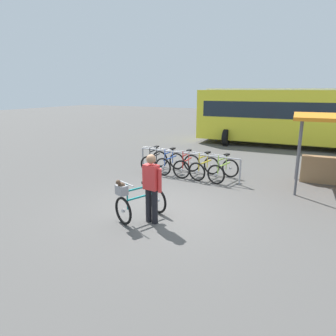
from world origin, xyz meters
The scene contains 10 objects.
ground_plane centered at (0.00, 0.00, 0.00)m, with size 80.00×80.00×0.00m, color #514F4C.
bike_rack_rail centered at (-0.73, 3.13, 0.68)m, with size 3.91×0.19×0.88m.
racked_bike_black centered at (-2.23, 3.36, 0.37)m, with size 0.76×1.17×0.98m.
racked_bike_blue centered at (-1.53, 3.34, 0.37)m, with size 0.70×1.13×0.97m.
racked_bike_red centered at (-0.83, 3.31, 0.37)m, with size 0.72×1.12×0.97m.
racked_bike_yellow centered at (-0.13, 3.29, 0.37)m, with size 0.82×1.20×0.98m.
racked_bike_lime centered at (0.57, 3.27, 0.37)m, with size 0.84×1.19×0.97m.
featured_bicycle centered at (-0.22, -0.82, 0.49)m, with size 1.00×1.26×1.09m.
person_with_featured_bike centered at (0.17, -0.78, 0.91)m, with size 0.53×0.23×1.64m.
bus_distant centered at (1.71, 11.21, 1.74)m, with size 10.13×3.79×3.08m.
Camera 1 is at (3.66, -6.42, 3.05)m, focal length 32.46 mm.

